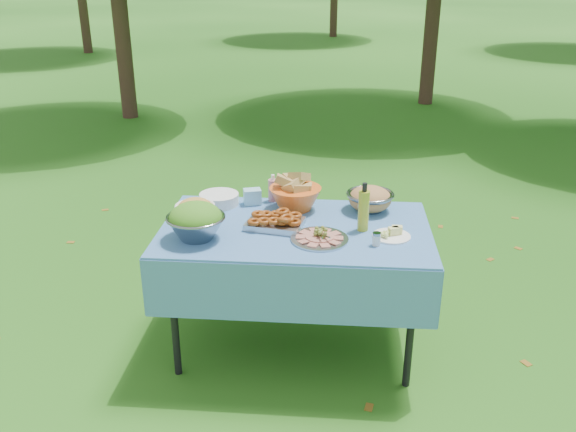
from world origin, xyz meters
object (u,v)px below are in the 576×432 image
object	(u,v)px
bread_bowl	(295,193)
charcuterie_platter	(320,234)
plate_stack	(219,199)
salad_bowl	(196,221)
pasta_bowl_steel	(370,198)
oil_bottle	(364,207)
picnic_table	(295,288)

from	to	relation	value
bread_bowl	charcuterie_platter	size ratio (longest dim) A/B	1.00
plate_stack	salad_bowl	bearing A→B (deg)	-93.13
bread_bowl	pasta_bowl_steel	world-z (taller)	bread_bowl
charcuterie_platter	oil_bottle	xyz separation A→B (m)	(0.23, 0.15, 0.10)
picnic_table	bread_bowl	distance (m)	0.55
picnic_table	pasta_bowl_steel	world-z (taller)	pasta_bowl_steel
bread_bowl	charcuterie_platter	bearing A→B (deg)	-69.53
salad_bowl	plate_stack	bearing A→B (deg)	86.87
picnic_table	oil_bottle	size ratio (longest dim) A/B	5.45
plate_stack	bread_bowl	distance (m)	0.46
plate_stack	pasta_bowl_steel	xyz separation A→B (m)	(0.89, -0.02, 0.04)
charcuterie_platter	oil_bottle	bearing A→B (deg)	32.65
picnic_table	charcuterie_platter	bearing A→B (deg)	-47.63
bread_bowl	pasta_bowl_steel	xyz separation A→B (m)	(0.43, 0.02, -0.03)
charcuterie_platter	oil_bottle	size ratio (longest dim) A/B	1.13
plate_stack	picnic_table	bearing A→B (deg)	-32.48
picnic_table	salad_bowl	distance (m)	0.72
charcuterie_platter	oil_bottle	distance (m)	0.29
bread_bowl	salad_bowl	bearing A→B (deg)	-136.78
picnic_table	bread_bowl	world-z (taller)	bread_bowl
salad_bowl	oil_bottle	distance (m)	0.89
pasta_bowl_steel	picnic_table	bearing A→B (deg)	-145.37
picnic_table	bread_bowl	xyz separation A→B (m)	(-0.02, 0.27, 0.48)
salad_bowl	pasta_bowl_steel	distance (m)	1.03
charcuterie_platter	oil_bottle	world-z (taller)	oil_bottle
picnic_table	pasta_bowl_steel	xyz separation A→B (m)	(0.41, 0.28, 0.45)
bread_bowl	oil_bottle	xyz separation A→B (m)	(0.38, -0.27, 0.03)
plate_stack	bread_bowl	world-z (taller)	bread_bowl
picnic_table	salad_bowl	xyz separation A→B (m)	(-0.50, -0.19, 0.48)
salad_bowl	pasta_bowl_steel	xyz separation A→B (m)	(0.92, 0.47, -0.03)
plate_stack	bread_bowl	xyz separation A→B (m)	(0.46, -0.03, 0.07)
plate_stack	charcuterie_platter	bearing A→B (deg)	-36.47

